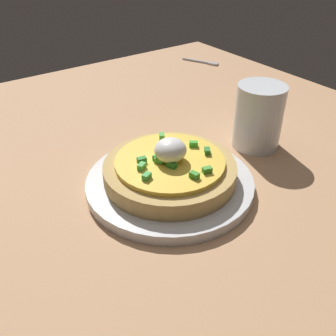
{
  "coord_description": "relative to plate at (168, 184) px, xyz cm",
  "views": [
    {
      "loc": [
        -27.32,
        -51.41,
        36.82
      ],
      "look_at": [
        -0.33,
        -14.07,
        6.14
      ],
      "focal_mm": 40.83,
      "sensor_mm": 36.0,
      "label": 1
    }
  ],
  "objects": [
    {
      "name": "dining_table",
      "position": [
        0.33,
        14.07,
        -2.07
      ],
      "size": [
        107.81,
        89.03,
        2.54
      ],
      "primitive_type": "cube",
      "color": "tan",
      "rests_on": "ground"
    },
    {
      "name": "pizza",
      "position": [
        0.01,
        -0.01,
        2.57
      ],
      "size": [
        19.44,
        19.44,
        6.63
      ],
      "color": "tan",
      "rests_on": "plate"
    },
    {
      "name": "fork",
      "position": [
        41.81,
        41.18,
        -0.55
      ],
      "size": [
        5.41,
        10.11,
        0.5
      ],
      "rotation": [
        0.0,
        0.0,
        -1.14
      ],
      "color": "#B7B7BC",
      "rests_on": "dining_table"
    },
    {
      "name": "plate",
      "position": [
        0.0,
        0.0,
        0.0
      ],
      "size": [
        24.87,
        24.87,
        1.6
      ],
      "primitive_type": "cylinder",
      "color": "silver",
      "rests_on": "dining_table"
    },
    {
      "name": "cup_far",
      "position": [
        20.08,
        1.43,
        4.24
      ],
      "size": [
        8.2,
        8.2,
        11.09
      ],
      "color": "silver",
      "rests_on": "dining_table"
    }
  ]
}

